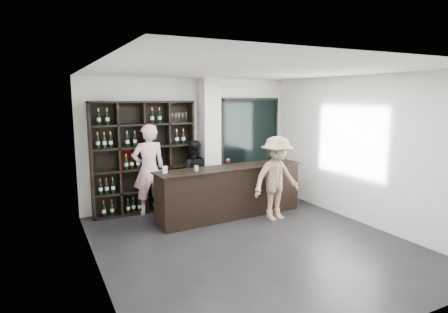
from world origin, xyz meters
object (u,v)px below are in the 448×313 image
tasting_counter (231,192)px  customer (277,179)px  taster_pink (149,169)px  wine_shelf (144,157)px  taster_black (193,174)px

tasting_counter → customer: size_ratio=1.88×
tasting_counter → customer: customer is taller
tasting_counter → taster_pink: 1.80m
wine_shelf → customer: wine_shelf is taller
taster_pink → tasting_counter: bearing=146.1°
taster_pink → taster_black: (1.00, 0.00, -0.20)m
taster_black → customer: (1.19, -1.55, 0.09)m
tasting_counter → taster_black: (-0.45, 0.97, 0.24)m
taster_black → tasting_counter: bearing=133.7°
tasting_counter → taster_black: size_ratio=2.09×
wine_shelf → customer: bearing=-37.6°
taster_pink → taster_black: taster_pink is taller
tasting_counter → taster_pink: (-1.45, 0.97, 0.43)m
tasting_counter → customer: bearing=-42.1°
wine_shelf → customer: (2.24, -1.72, -0.34)m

